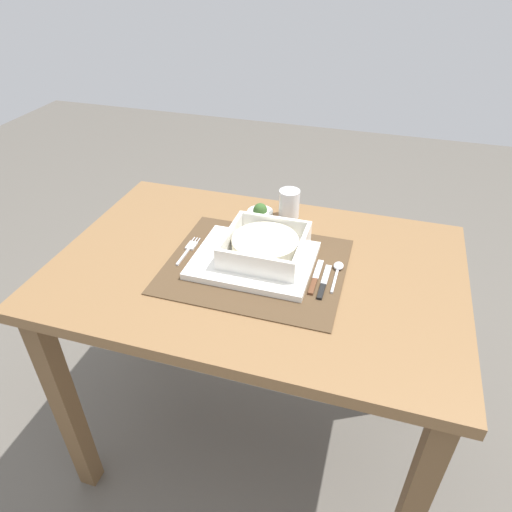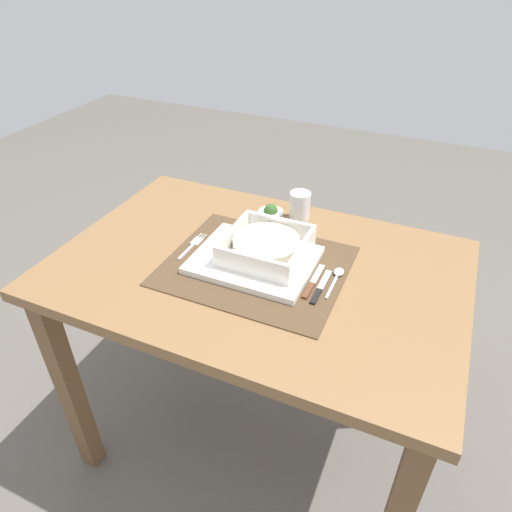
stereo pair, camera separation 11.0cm
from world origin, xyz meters
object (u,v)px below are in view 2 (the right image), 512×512
Objects in this scene: bread_knife at (312,283)px; dining_table at (257,298)px; condiment_saucer at (271,212)px; fork at (194,244)px; spoon at (337,275)px; butter_knife at (320,289)px; drinking_glass at (300,207)px; porridge_bowl at (266,247)px.

dining_table is at bearing 176.20° from bread_knife.
condiment_saucer reaches higher than bread_knife.
fork is at bearing -118.13° from condiment_saucer.
spoon reaches higher than fork.
condiment_saucer reaches higher than butter_knife.
condiment_saucer is at bearing -169.82° from drinking_glass.
drinking_glass is 0.09m from condiment_saucer.
fork is at bearing 177.75° from dining_table.
spoon is 1.45× the size of drinking_glass.
bread_knife is (-0.02, 0.01, -0.00)m from butter_knife.
condiment_saucer is (-0.06, 0.23, 0.12)m from dining_table.
porridge_bowl reaches higher than bread_knife.
spoon is (0.19, 0.03, 0.11)m from dining_table.
bread_knife is at bearing -50.86° from condiment_saucer.
drinking_glass is at bearing 10.18° from condiment_saucer.
spoon is at bearing -39.18° from condiment_saucer.
butter_knife is 1.59× the size of drinking_glass.
butter_knife is 1.76× the size of condiment_saucer.
drinking_glass reaches higher than porridge_bowl.
drinking_glass is (-0.13, 0.27, 0.03)m from bread_knife.
dining_table is 0.19m from bread_knife.
fork is 0.95× the size of bread_knife.
porridge_bowl is at bearing 54.93° from dining_table.
drinking_glass is at bearing 88.69° from porridge_bowl.
fork is 0.99× the size of butter_knife.
spoon is 1.61× the size of condiment_saucer.
drinking_glass is at bearing 126.10° from spoon.
porridge_bowl is 0.23m from drinking_glass.
spoon is (0.37, 0.02, 0.00)m from fork.
fork is at bearing 179.78° from bread_knife.
drinking_glass is at bearing 116.58° from butter_knife.
porridge_bowl reaches higher than condiment_saucer.
dining_table is 0.15m from porridge_bowl.
condiment_saucer is (-0.25, 0.21, 0.00)m from spoon.
dining_table is 7.67× the size of butter_knife.
condiment_saucer is at bearing 104.48° from dining_table.
drinking_glass is 1.11× the size of condiment_saucer.
bread_knife is at bearing -64.63° from drinking_glass.
dining_table is 0.21m from butter_knife.
spoon is (0.18, 0.01, -0.03)m from porridge_bowl.
porridge_bowl is (0.01, 0.02, 0.15)m from dining_table.
spoon reaches higher than dining_table.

